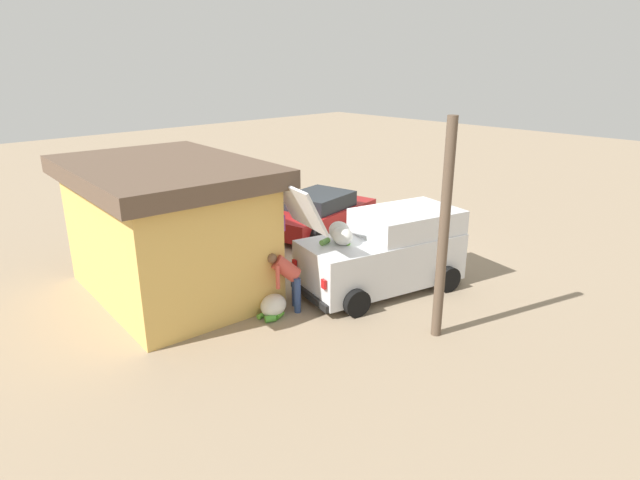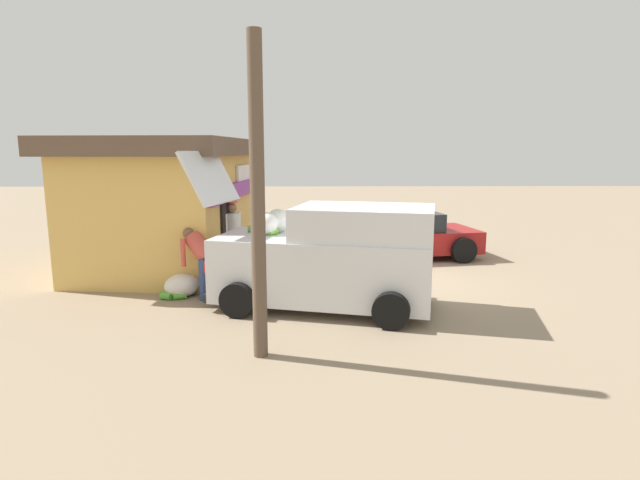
# 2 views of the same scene
# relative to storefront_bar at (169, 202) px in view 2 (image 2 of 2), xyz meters

# --- Properties ---
(ground_plane) EXTENTS (60.00, 60.00, 0.00)m
(ground_plane) POSITION_rel_storefront_bar_xyz_m (-1.23, -5.11, -1.61)
(ground_plane) COLOR gray
(storefront_bar) EXTENTS (5.57, 4.17, 3.13)m
(storefront_bar) POSITION_rel_storefront_bar_xyz_m (0.00, 0.00, 0.00)
(storefront_bar) COLOR #E0B259
(storefront_bar) RESTS_ON ground_plane
(delivery_van) EXTENTS (2.81, 4.66, 2.84)m
(delivery_van) POSITION_rel_storefront_bar_xyz_m (-3.36, -3.83, -0.67)
(delivery_van) COLOR silver
(delivery_van) RESTS_ON ground_plane
(parked_sedan) EXTENTS (2.74, 4.34, 1.23)m
(parked_sedan) POSITION_rel_storefront_bar_xyz_m (1.04, -5.84, -1.03)
(parked_sedan) COLOR maroon
(parked_sedan) RESTS_ON ground_plane
(vendor_standing) EXTENTS (0.51, 0.46, 1.73)m
(vendor_standing) POSITION_rel_storefront_bar_xyz_m (-0.93, -1.68, -0.62)
(vendor_standing) COLOR #726047
(vendor_standing) RESTS_ON ground_plane
(customer_bending) EXTENTS (0.70, 0.73, 1.35)m
(customer_bending) POSITION_rel_storefront_bar_xyz_m (-2.67, -1.33, -0.79)
(customer_bending) COLOR navy
(customer_bending) RESTS_ON ground_plane
(unloaded_banana_pile) EXTENTS (0.82, 0.88, 0.46)m
(unloaded_banana_pile) POSITION_rel_storefront_bar_xyz_m (-2.66, -0.92, -1.40)
(unloaded_banana_pile) COLOR silver
(unloaded_banana_pile) RESTS_ON ground_plane
(paint_bucket) EXTENTS (0.26, 0.26, 0.31)m
(paint_bucket) POSITION_rel_storefront_bar_xyz_m (2.38, -2.68, -1.46)
(paint_bucket) COLOR silver
(paint_bucket) RESTS_ON ground_plane
(utility_pole) EXTENTS (0.20, 0.20, 4.37)m
(utility_pole) POSITION_rel_storefront_bar_xyz_m (-5.61, -2.77, 0.57)
(utility_pole) COLOR brown
(utility_pole) RESTS_ON ground_plane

